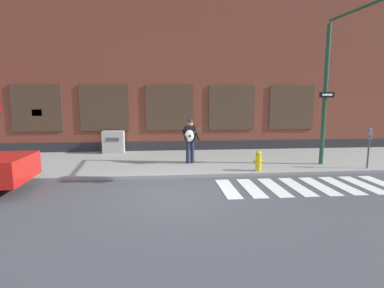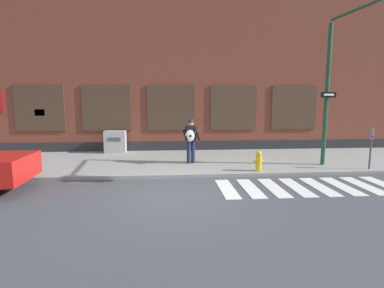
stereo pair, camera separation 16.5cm
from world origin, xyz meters
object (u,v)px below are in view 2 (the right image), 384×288
object	(u,v)px
traffic_light	(351,61)
utility_box	(115,142)
busker	(191,138)
parking_meter	(371,142)
fire_hydrant	(259,161)

from	to	relation	value
traffic_light	utility_box	world-z (taller)	traffic_light
utility_box	busker	bearing A→B (deg)	-38.85
busker	parking_meter	world-z (taller)	busker
busker	fire_hydrant	xyz separation A→B (m)	(2.22, -1.45, -0.62)
utility_box	fire_hydrant	xyz separation A→B (m)	(5.51, -4.10, -0.16)
traffic_light	fire_hydrant	distance (m)	4.37
fire_hydrant	parking_meter	bearing A→B (deg)	-0.17
parking_meter	fire_hydrant	xyz separation A→B (m)	(-3.99, 0.01, -0.60)
parking_meter	fire_hydrant	bearing A→B (deg)	179.83
busker	parking_meter	distance (m)	6.38
parking_meter	traffic_light	bearing A→B (deg)	-165.02
busker	fire_hydrant	world-z (taller)	busker
traffic_light	parking_meter	xyz separation A→B (m)	(1.16, 0.31, -2.72)
traffic_light	parking_meter	world-z (taller)	traffic_light
busker	fire_hydrant	distance (m)	2.73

